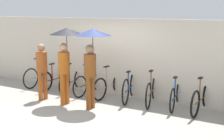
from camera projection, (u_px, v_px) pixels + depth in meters
name	position (u px, v px, depth m)	size (l,w,h in m)	color
ground_plane	(78.00, 111.00, 8.16)	(30.00, 30.00, 0.00)	#9E998E
back_wall	(115.00, 57.00, 9.57)	(14.55, 0.12, 2.36)	beige
parked_bicycle_0	(41.00, 75.00, 10.84)	(0.44, 1.71, 1.09)	black
parked_bicycle_1	(56.00, 78.00, 10.46)	(0.44, 1.70, 0.98)	black
parked_bicycle_2	(72.00, 81.00, 10.10)	(0.44, 1.61, 1.05)	black
parked_bicycle_3	(90.00, 83.00, 9.76)	(0.44, 1.67, 0.99)	black
parked_bicycle_4	(110.00, 85.00, 9.46)	(0.44, 1.73, 1.07)	black
parked_bicycle_5	(130.00, 87.00, 9.07)	(0.56, 1.67, 1.06)	black
parked_bicycle_6	(152.00, 91.00, 8.73)	(0.54, 1.68, 1.00)	black
parked_bicycle_7	(176.00, 95.00, 8.41)	(0.45, 1.62, 1.09)	black
parked_bicycle_8	(201.00, 98.00, 8.03)	(0.44, 1.73, 1.09)	black
pedestrian_leading	(42.00, 67.00, 9.03)	(0.32, 0.32, 1.66)	#9E4C1E
pedestrian_center	(66.00, 46.00, 8.52)	(0.93, 0.93, 2.13)	#B25619
pedestrian_trailing	(92.00, 47.00, 8.13)	(0.98, 0.98, 2.13)	brown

